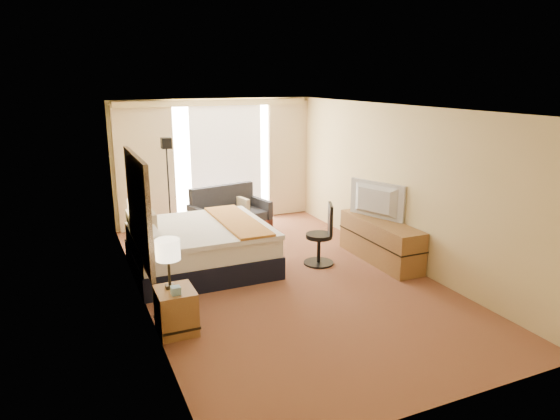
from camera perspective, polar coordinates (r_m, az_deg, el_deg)
name	(u,v)px	position (r m, az deg, el deg)	size (l,w,h in m)	color
floor	(281,277)	(7.86, 0.15, -7.66)	(4.20, 7.00, 0.02)	#5D231A
ceiling	(281,108)	(7.27, 0.16, 11.62)	(4.20, 7.00, 0.02)	white
wall_back	(214,161)	(10.69, -7.53, 5.54)	(4.20, 0.02, 2.60)	beige
wall_front	(444,280)	(4.63, 18.20, -7.65)	(4.20, 0.02, 2.60)	beige
wall_left	(137,211)	(6.90, -15.98, -0.09)	(0.02, 7.00, 2.60)	beige
wall_right	(397,184)	(8.51, 13.20, 2.87)	(0.02, 7.00, 2.60)	beige
headboard	(138,208)	(7.10, -15.89, 0.17)	(0.06, 1.85, 1.50)	black
nightstand_left	(176,311)	(6.31, -11.80, -11.19)	(0.45, 0.52, 0.55)	olive
nightstand_right	(143,248)	(8.60, -15.39, -4.24)	(0.45, 0.52, 0.55)	olive
media_dresser	(380,241)	(8.60, 11.38, -3.46)	(0.50, 1.80, 0.70)	olive
window	(226,160)	(10.73, -6.20, 5.73)	(2.30, 0.02, 2.30)	white
curtains	(215,157)	(10.57, -7.39, 6.03)	(4.12, 0.19, 2.56)	beige
bed	(200,247)	(8.15, -9.16, -4.16)	(2.14, 1.95, 1.04)	black
loveseat	(230,218)	(9.96, -5.78, -0.95)	(1.63, 1.09, 0.93)	maroon
floor_lamp	(168,168)	(9.62, -12.73, 4.70)	(0.25, 0.25, 1.94)	black
desk_chair	(322,238)	(8.27, 4.86, -3.17)	(0.52, 0.52, 1.03)	black
lamp_left	(168,251)	(6.08, -12.70, -4.55)	(0.29, 0.29, 0.62)	black
lamp_right	(137,207)	(8.32, -16.06, 0.35)	(0.28, 0.28, 0.59)	black
tissue_box	(176,290)	(6.05, -11.83, -8.99)	(0.11, 0.11, 0.10)	#7EAAC3
telephone	(147,229)	(8.55, -14.92, -2.14)	(0.18, 0.14, 0.07)	black
television	(373,201)	(8.54, 10.61, 1.05)	(1.07, 0.14, 0.62)	black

